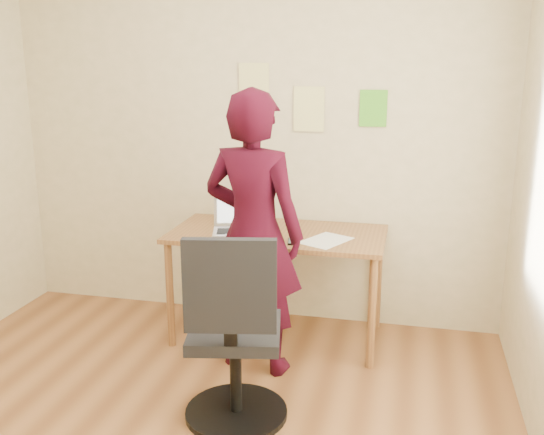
% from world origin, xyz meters
% --- Properties ---
extents(room, '(3.58, 3.58, 2.78)m').
position_xyz_m(room, '(0.00, 0.00, 1.35)').
color(room, brown).
rests_on(room, ground).
extents(desk, '(1.40, 0.70, 0.74)m').
position_xyz_m(desk, '(0.27, 1.38, 0.65)').
color(desk, brown).
rests_on(desk, ground).
extents(laptop, '(0.42, 0.39, 0.25)m').
position_xyz_m(laptop, '(0.02, 1.35, 0.79)').
color(laptop, '#AFAFB7').
rests_on(laptop, desk).
extents(paper_sheet, '(0.35, 0.39, 0.00)m').
position_xyz_m(paper_sheet, '(0.60, 1.26, 0.74)').
color(paper_sheet, white).
rests_on(paper_sheet, desk).
extents(phone, '(0.09, 0.14, 0.01)m').
position_xyz_m(phone, '(0.41, 1.17, 0.75)').
color(phone, black).
rests_on(phone, desk).
extents(wall_note_left, '(0.21, 0.00, 0.30)m').
position_xyz_m(wall_note_left, '(0.02, 1.74, 1.67)').
color(wall_note_left, '#EFE98F').
rests_on(wall_note_left, room).
extents(wall_note_mid, '(0.21, 0.00, 0.30)m').
position_xyz_m(wall_note_mid, '(0.40, 1.74, 1.51)').
color(wall_note_mid, '#EFE98F').
rests_on(wall_note_mid, room).
extents(wall_note_right, '(0.18, 0.00, 0.24)m').
position_xyz_m(wall_note_right, '(0.83, 1.74, 1.53)').
color(wall_note_right, '#54BB2A').
rests_on(wall_note_right, room).
extents(office_chair, '(0.54, 0.56, 1.04)m').
position_xyz_m(office_chair, '(0.28, 0.32, 0.45)').
color(office_chair, black).
rests_on(office_chair, ground).
extents(person, '(0.68, 0.51, 1.69)m').
position_xyz_m(person, '(0.22, 0.95, 0.85)').
color(person, '#320614').
rests_on(person, ground).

